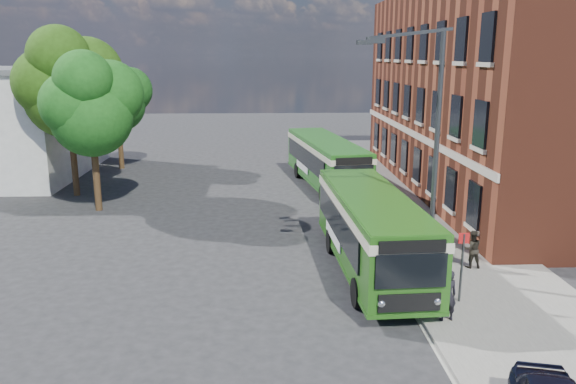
{
  "coord_description": "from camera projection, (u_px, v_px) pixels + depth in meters",
  "views": [
    {
      "loc": [
        -0.81,
        -21.21,
        8.11
      ],
      "look_at": [
        0.2,
        2.96,
        2.2
      ],
      "focal_mm": 35.0,
      "sensor_mm": 36.0,
      "label": 1
    }
  ],
  "objects": [
    {
      "name": "tree_mid",
      "position": [
        68.0,
        82.0,
        31.77
      ],
      "size": [
        5.77,
        5.49,
        9.75
      ],
      "color": "#372514",
      "rests_on": "ground"
    },
    {
      "name": "bus_front",
      "position": [
        371.0,
        225.0,
        21.29
      ],
      "size": [
        3.05,
        10.2,
        3.02
      ],
      "color": "#235A16",
      "rests_on": "ground"
    },
    {
      "name": "kerb_line",
      "position": [
        353.0,
        209.0,
        30.47
      ],
      "size": [
        0.12,
        48.0,
        0.01
      ],
      "primitive_type": "cube",
      "color": "beige",
      "rests_on": "ground"
    },
    {
      "name": "pavement",
      "position": [
        409.0,
        207.0,
        30.58
      ],
      "size": [
        6.0,
        48.0,
        0.15
      ],
      "primitive_type": "cube",
      "color": "gray",
      "rests_on": "ground"
    },
    {
      "name": "flagpole",
      "position": [
        70.0,
        110.0,
        33.49
      ],
      "size": [
        0.95,
        0.1,
        9.0
      ],
      "color": "#373A3C",
      "rests_on": "ground"
    },
    {
      "name": "pedestrian_a",
      "position": [
        447.0,
        295.0,
        17.13
      ],
      "size": [
        0.65,
        0.47,
        1.65
      ],
      "primitive_type": "imported",
      "rotation": [
        0.0,
        0.0,
        3.27
      ],
      "color": "black",
      "rests_on": "pavement"
    },
    {
      "name": "brick_office",
      "position": [
        515.0,
        75.0,
        33.11
      ],
      "size": [
        12.1,
        26.0,
        14.2
      ],
      "color": "maroon",
      "rests_on": "ground"
    },
    {
      "name": "ground",
      "position": [
        286.0,
        263.0,
        22.55
      ],
      "size": [
        120.0,
        120.0,
        0.0
      ],
      "primitive_type": "plane",
      "color": "#262528",
      "rests_on": "ground"
    },
    {
      "name": "tree_right",
      "position": [
        118.0,
        96.0,
        40.06
      ],
      "size": [
        4.6,
        4.37,
        7.76
      ],
      "color": "#372514",
      "rests_on": "ground"
    },
    {
      "name": "white_building",
      "position": [
        14.0,
        122.0,
        38.42
      ],
      "size": [
        9.4,
        13.4,
        7.3
      ],
      "color": "beige",
      "rests_on": "ground"
    },
    {
      "name": "pedestrian_b",
      "position": [
        472.0,
        249.0,
        21.46
      ],
      "size": [
        0.73,
        0.57,
        1.49
      ],
      "primitive_type": "imported",
      "rotation": [
        0.0,
        0.0,
        3.13
      ],
      "color": "black",
      "rests_on": "pavement"
    },
    {
      "name": "bus_stop_sign",
      "position": [
        462.0,
        263.0,
        18.34
      ],
      "size": [
        0.35,
        0.08,
        2.52
      ],
      "color": "#373A3C",
      "rests_on": "ground"
    },
    {
      "name": "tree_left",
      "position": [
        91.0,
        103.0,
        28.79
      ],
      "size": [
        4.98,
        4.73,
        8.41
      ],
      "color": "#372514",
      "rests_on": "ground"
    },
    {
      "name": "bus_rear",
      "position": [
        326.0,
        158.0,
        35.19
      ],
      "size": [
        4.28,
        11.89,
        3.02
      ],
      "color": "#21631C",
      "rests_on": "ground"
    },
    {
      "name": "street_lamp",
      "position": [
        426.0,
        153.0,
        19.66
      ],
      "size": [
        2.96,
        2.38,
        9.0
      ],
      "color": "#373A3C",
      "rests_on": "ground"
    }
  ]
}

